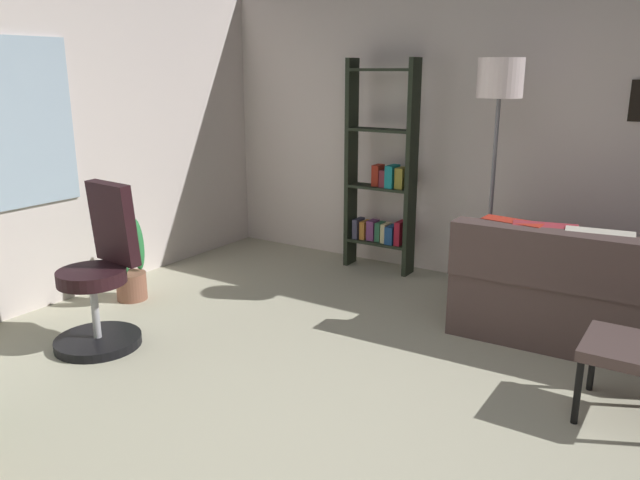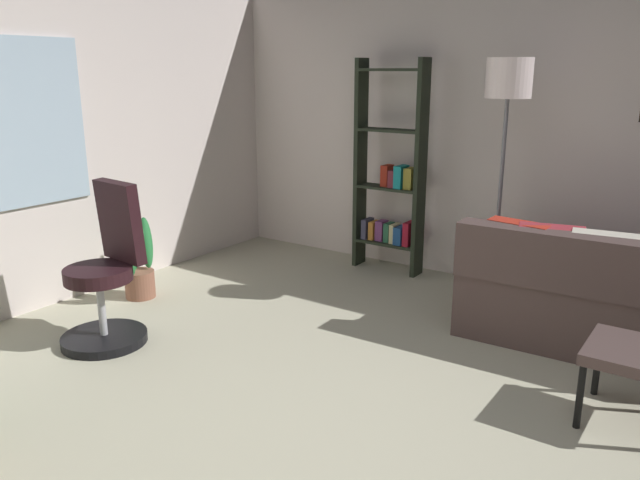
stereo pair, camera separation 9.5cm
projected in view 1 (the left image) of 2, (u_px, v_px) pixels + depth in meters
The scene contains 8 objects.
ground_plane at pixel (410, 459), 3.02m from camera, with size 5.34×6.37×0.10m, color beige.
wall_right_with_frames at pixel (564, 135), 4.87m from camera, with size 0.12×6.37×2.56m.
couch at pixel (622, 296), 4.21m from camera, with size 1.64×1.94×0.82m.
footstool at pixel (628, 354), 3.21m from camera, with size 0.48×0.44×0.41m.
office_chair at pixel (101, 283), 4.08m from camera, with size 0.56×0.56×1.08m.
bookshelf at pixel (382, 180), 5.53m from camera, with size 0.18×0.64×1.88m.
floor_lamp at pixel (499, 100), 4.49m from camera, with size 0.33×0.33×1.86m.
potted_plant at pixel (129, 267), 4.89m from camera, with size 0.47×0.33×0.65m.
Camera 1 is at (-2.44, -1.06, 1.78)m, focal length 34.91 mm.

